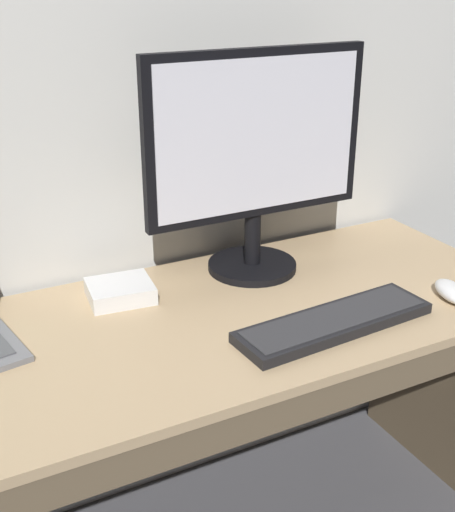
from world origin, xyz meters
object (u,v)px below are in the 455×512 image
external_monitor (256,156)px  wired_keyboard (334,322)px  computer_mouse (452,292)px  external_drive_box (120,291)px

external_monitor → wired_keyboard: external_monitor is taller
computer_mouse → external_drive_box: external_drive_box is taller
external_monitor → wired_keyboard: bearing=-88.4°
external_monitor → external_drive_box: (-0.36, 0.01, -0.28)m
wired_keyboard → external_drive_box: 0.50m
wired_keyboard → external_drive_box: size_ratio=3.15×
external_monitor → computer_mouse: size_ratio=4.62×
computer_mouse → external_drive_box: size_ratio=0.84×
external_drive_box → wired_keyboard: bearing=-43.0°
external_drive_box → computer_mouse: bearing=-27.3°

